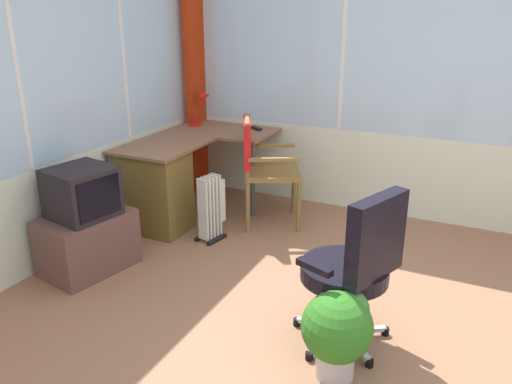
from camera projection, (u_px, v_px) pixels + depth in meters
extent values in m
cube|color=#956447|center=(353.00, 356.00, 2.95)|extent=(5.34, 5.76, 0.06)
cube|color=silver|center=(37.00, 219.00, 3.79)|extent=(4.34, 0.06, 0.77)
cube|color=silver|center=(12.00, 57.00, 3.39)|extent=(4.25, 0.06, 1.56)
cube|color=white|center=(12.00, 57.00, 3.39)|extent=(0.04, 0.07, 1.56)
cube|color=white|center=(120.00, 46.00, 4.31)|extent=(0.04, 0.07, 1.56)
cube|color=silver|center=(422.00, 179.00, 4.67)|extent=(0.06, 4.76, 0.77)
cube|color=silver|center=(437.00, 46.00, 4.27)|extent=(0.06, 4.66, 1.56)
cube|color=white|center=(345.00, 43.00, 4.59)|extent=(0.07, 0.04, 1.56)
cube|color=#B62C0D|center=(197.00, 75.00, 5.20)|extent=(0.32, 0.09, 2.40)
cube|color=brown|center=(183.00, 138.00, 4.73)|extent=(1.45, 0.62, 0.02)
cube|color=brown|center=(251.00, 134.00, 4.88)|extent=(0.62, 0.38, 0.02)
cube|color=brown|center=(153.00, 192.00, 4.44)|extent=(0.40, 0.58, 0.69)
cylinder|color=#4C4C51|center=(253.00, 180.00, 4.72)|extent=(0.04, 0.04, 0.70)
cylinder|color=#4C4C51|center=(114.00, 194.00, 4.39)|extent=(0.04, 0.04, 0.70)
cylinder|color=red|center=(195.00, 124.00, 5.16)|extent=(0.13, 0.13, 0.02)
cylinder|color=red|center=(195.00, 116.00, 5.13)|extent=(0.02, 0.02, 0.16)
cylinder|color=red|center=(200.00, 99.00, 5.11)|extent=(0.03, 0.08, 0.15)
cone|color=red|center=(205.00, 95.00, 5.12)|extent=(0.14, 0.14, 0.12)
cube|color=black|center=(256.00, 128.00, 4.99)|extent=(0.11, 0.15, 0.02)
cylinder|color=olive|center=(299.00, 207.00, 4.43)|extent=(0.04, 0.04, 0.46)
cylinder|color=olive|center=(294.00, 190.00, 4.84)|extent=(0.04, 0.04, 0.46)
cylinder|color=olive|center=(248.00, 208.00, 4.42)|extent=(0.04, 0.04, 0.46)
cylinder|color=olive|center=(247.00, 190.00, 4.83)|extent=(0.04, 0.04, 0.46)
cube|color=olive|center=(272.00, 172.00, 4.54)|extent=(0.65, 0.65, 0.04)
cube|color=olive|center=(247.00, 145.00, 4.45)|extent=(0.40, 0.23, 0.47)
cube|color=red|center=(247.00, 142.00, 4.44)|extent=(0.43, 0.26, 0.39)
cube|color=olive|center=(274.00, 160.00, 4.27)|extent=(0.23, 0.40, 0.03)
cube|color=olive|center=(271.00, 146.00, 4.69)|extent=(0.23, 0.40, 0.03)
cube|color=#B7B7BF|center=(325.00, 342.00, 2.95)|extent=(0.27, 0.13, 0.02)
cylinder|color=black|center=(309.00, 356.00, 2.87)|extent=(0.05, 0.05, 0.05)
cube|color=#B7B7BF|center=(354.00, 345.00, 2.93)|extent=(0.20, 0.24, 0.02)
cylinder|color=black|center=(369.00, 363.00, 2.82)|extent=(0.05, 0.05, 0.05)
cube|color=#B7B7BF|center=(363.00, 330.00, 3.06)|extent=(0.18, 0.25, 0.02)
cylinder|color=black|center=(385.00, 331.00, 3.09)|extent=(0.05, 0.05, 0.05)
cube|color=#B7B7BF|center=(341.00, 319.00, 3.17)|extent=(0.28, 0.11, 0.02)
cylinder|color=black|center=(341.00, 309.00, 3.31)|extent=(0.05, 0.05, 0.05)
cube|color=#B7B7BF|center=(318.00, 325.00, 3.11)|extent=(0.05, 0.28, 0.02)
cylinder|color=black|center=(297.00, 322.00, 3.18)|extent=(0.05, 0.05, 0.05)
cylinder|color=#B7B7BF|center=(342.00, 304.00, 2.98)|extent=(0.05, 0.05, 0.35)
cylinder|color=black|center=(344.00, 272.00, 2.91)|extent=(0.50, 0.50, 0.09)
cube|color=black|center=(376.00, 238.00, 2.68)|extent=(0.43, 0.23, 0.46)
cube|color=black|center=(373.00, 237.00, 3.04)|extent=(0.12, 0.22, 0.04)
cube|color=black|center=(314.00, 267.00, 2.69)|extent=(0.12, 0.22, 0.04)
cube|color=brown|center=(88.00, 242.00, 3.80)|extent=(0.71, 0.55, 0.43)
cube|color=black|center=(82.00, 192.00, 3.66)|extent=(0.49, 0.47, 0.36)
cube|color=black|center=(100.00, 198.00, 3.55)|extent=(0.34, 0.07, 0.28)
cube|color=silver|center=(203.00, 210.00, 4.19)|extent=(0.04, 0.10, 0.53)
cube|color=silver|center=(206.00, 208.00, 4.22)|extent=(0.04, 0.10, 0.53)
cube|color=silver|center=(210.00, 207.00, 4.25)|extent=(0.04, 0.10, 0.53)
cube|color=silver|center=(213.00, 205.00, 4.29)|extent=(0.04, 0.10, 0.53)
cube|color=silver|center=(216.00, 204.00, 4.32)|extent=(0.04, 0.10, 0.53)
cube|color=black|center=(217.00, 240.00, 4.31)|extent=(0.23, 0.07, 0.03)
cube|color=black|center=(205.00, 235.00, 4.39)|extent=(0.23, 0.07, 0.03)
cube|color=silver|center=(219.00, 200.00, 4.34)|extent=(0.07, 0.10, 0.37)
cylinder|color=silver|center=(335.00, 362.00, 2.73)|extent=(0.21, 0.21, 0.16)
sphere|color=#2F7421|center=(337.00, 327.00, 2.65)|extent=(0.38, 0.38, 0.38)
sphere|color=#3E7F33|center=(349.00, 309.00, 2.68)|extent=(0.21, 0.21, 0.21)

